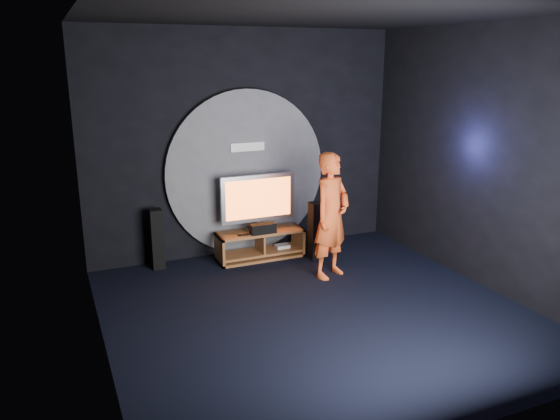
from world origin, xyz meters
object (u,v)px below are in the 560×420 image
object	(u,v)px
subwoofer	(311,243)
tower_speaker_left	(157,239)
player	(332,216)
tower_speaker_right	(315,231)
tv	(258,200)
media_console	(260,246)

from	to	relation	value
subwoofer	tower_speaker_left	bearing A→B (deg)	172.72
subwoofer	player	size ratio (longest dim) A/B	0.18
tower_speaker_right	player	world-z (taller)	player
tower_speaker_left	subwoofer	size ratio (longest dim) A/B	2.74
tower_speaker_left	player	world-z (taller)	player
tower_speaker_left	tv	bearing A→B (deg)	-5.58
media_console	tv	size ratio (longest dim) A/B	1.14
tower_speaker_left	media_console	bearing A→B (deg)	-7.98
media_console	tv	world-z (taller)	tv
tv	tower_speaker_right	bearing A→B (deg)	-29.48
tv	subwoofer	size ratio (longest dim) A/B	3.59
subwoofer	player	world-z (taller)	player
tv	tower_speaker_left	distance (m)	1.63
subwoofer	media_console	bearing A→B (deg)	174.03
tower_speaker_left	tower_speaker_right	distance (m)	2.41
tower_speaker_left	subwoofer	distance (m)	2.44
media_console	subwoofer	xyz separation A→B (m)	(0.84, -0.09, -0.03)
tv	player	xyz separation A→B (m)	(0.67, -1.14, -0.03)
player	subwoofer	bearing A→B (deg)	54.81
tv	player	bearing A→B (deg)	-59.42
player	tv	bearing A→B (deg)	95.75
tower_speaker_right	subwoofer	xyz separation A→B (m)	(0.07, 0.29, -0.29)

